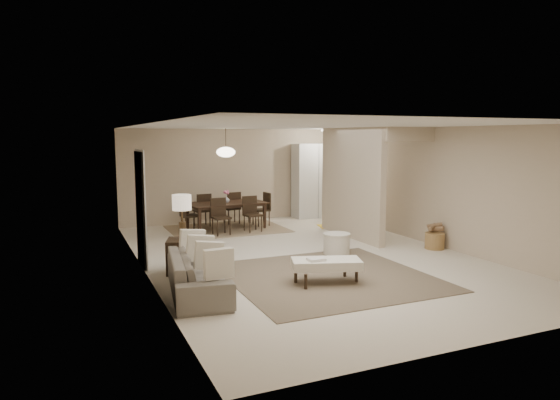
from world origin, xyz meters
name	(u,v)px	position (x,y,z in m)	size (l,w,h in m)	color
floor	(304,256)	(0.00, 0.00, 0.00)	(9.00, 9.00, 0.00)	beige
ceiling	(305,126)	(0.00, 0.00, 2.50)	(9.00, 9.00, 0.00)	white
back_wall	(232,175)	(0.00, 4.50, 1.25)	(6.00, 6.00, 0.00)	#BEAB90
left_wall	(143,200)	(-3.00, 0.00, 1.25)	(9.00, 9.00, 0.00)	#BEAB90
right_wall	(430,186)	(3.00, 0.00, 1.25)	(9.00, 9.00, 0.00)	#BEAB90
partition	(351,183)	(1.80, 1.25, 1.25)	(0.15, 2.50, 2.50)	#BEAB90
doorway	(140,209)	(-2.97, 0.60, 1.02)	(0.04, 0.90, 2.04)	black
pantry_cabinet	(314,181)	(2.35, 4.15, 1.05)	(1.20, 0.55, 2.10)	silver
flush_light	(329,130)	(2.30, 3.20, 2.46)	(0.44, 0.44, 0.05)	white
living_rug	(328,276)	(-0.27, -1.44, 0.01)	(3.20, 3.20, 0.01)	brown
sofa	(198,274)	(-2.45, -1.44, 0.29)	(0.78, 1.99, 0.58)	slate
ottoman_bench	(326,264)	(-0.47, -1.74, 0.31)	(1.18, 0.81, 0.39)	beige
side_table	(183,256)	(-2.40, -0.21, 0.29)	(0.52, 0.52, 0.58)	black
table_lamp	(182,206)	(-2.40, -0.21, 1.14)	(0.32, 0.32, 0.76)	#45321D
round_pouf	(337,244)	(0.66, -0.10, 0.21)	(0.53, 0.53, 0.41)	beige
wicker_basket	(435,241)	(2.75, -0.49, 0.17)	(0.39, 0.39, 0.33)	brown
dining_rug	(227,229)	(-0.52, 3.33, 0.01)	(2.80, 2.10, 0.01)	#8A7756
dining_table	(227,216)	(-0.52, 3.33, 0.33)	(1.90, 1.06, 0.67)	black
dining_chairs	(227,212)	(-0.52, 3.33, 0.43)	(2.33, 1.78, 0.86)	black
vase	(227,199)	(-0.52, 3.33, 0.75)	(0.16, 0.16, 0.16)	silver
yellow_mat	(337,226)	(2.22, 2.58, 0.01)	(0.96, 0.59, 0.01)	yellow
pendant_light	(226,152)	(-0.52, 3.33, 1.92)	(0.46, 0.46, 0.71)	#45321D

